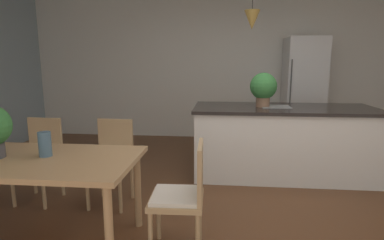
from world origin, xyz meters
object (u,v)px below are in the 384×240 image
at_px(chair_far_right, 112,159).
at_px(kitchen_island, 283,141).
at_px(refrigerator, 303,92).
at_px(chair_kitchen_end, 183,194).
at_px(dining_table, 25,166).
at_px(potted_plant_on_island, 263,87).
at_px(chair_far_left, 39,157).
at_px(vase_on_dining_table, 45,144).

bearing_deg(chair_far_right, kitchen_island, 27.87).
bearing_deg(chair_far_right, refrigerator, 46.48).
distance_m(chair_far_right, chair_kitchen_end, 1.17).
bearing_deg(dining_table, kitchen_island, 38.11).
bearing_deg(potted_plant_on_island, chair_far_left, -157.34).
relative_size(chair_kitchen_end, vase_on_dining_table, 4.44).
height_order(dining_table, potted_plant_on_island, potted_plant_on_island).
xyz_separation_m(chair_far_right, kitchen_island, (1.92, 1.02, -0.01)).
relative_size(kitchen_island, refrigerator, 1.21).
bearing_deg(kitchen_island, refrigerator, 69.15).
distance_m(dining_table, chair_kitchen_end, 1.26).
distance_m(chair_far_left, chair_far_right, 0.79).
distance_m(kitchen_island, potted_plant_on_island, 0.74).
relative_size(chair_far_right, refrigerator, 0.46).
xyz_separation_m(dining_table, vase_on_dining_table, (0.15, 0.05, 0.17)).
xyz_separation_m(chair_far_left, vase_on_dining_table, (0.54, -0.75, 0.35)).
bearing_deg(chair_far_right, potted_plant_on_island, 31.68).
xyz_separation_m(refrigerator, potted_plant_on_island, (-0.92, -1.68, 0.20)).
distance_m(chair_kitchen_end, vase_on_dining_table, 1.15).
height_order(chair_far_left, potted_plant_on_island, potted_plant_on_island).
height_order(potted_plant_on_island, vase_on_dining_table, potted_plant_on_island).
relative_size(kitchen_island, vase_on_dining_table, 11.72).
height_order(dining_table, chair_far_right, chair_far_right).
relative_size(chair_far_left, vase_on_dining_table, 4.44).
bearing_deg(chair_far_left, vase_on_dining_table, -54.25).
relative_size(dining_table, potted_plant_on_island, 4.03).
distance_m(chair_far_right, potted_plant_on_island, 2.05).
bearing_deg(dining_table, refrigerator, 49.80).
distance_m(dining_table, chair_far_left, 0.91).
bearing_deg(kitchen_island, chair_far_left, -159.44).
bearing_deg(refrigerator, chair_far_left, -141.15).
bearing_deg(kitchen_island, chair_kitchen_end, -120.58).
distance_m(refrigerator, potted_plant_on_island, 1.93).
distance_m(chair_far_left, potted_plant_on_island, 2.73).
distance_m(chair_far_left, refrigerator, 4.33).
height_order(refrigerator, potted_plant_on_island, refrigerator).
bearing_deg(vase_on_dining_table, potted_plant_on_island, 43.04).
distance_m(dining_table, chair_far_right, 0.91).
distance_m(dining_table, vase_on_dining_table, 0.23).
bearing_deg(refrigerator, chair_far_right, -133.52).
bearing_deg(potted_plant_on_island, kitchen_island, 0.00).
bearing_deg(chair_far_left, dining_table, -64.00).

